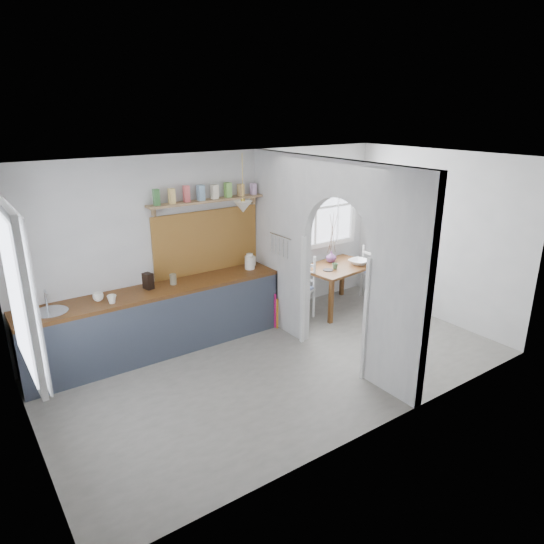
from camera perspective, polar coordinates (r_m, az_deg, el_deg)
floor at (r=6.39m, az=1.27°, el=-10.95°), size 5.80×3.20×0.01m
ceiling at (r=5.58m, az=1.46°, el=12.94°), size 5.80×3.20×0.01m
walls at (r=5.86m, az=1.36°, el=0.17°), size 5.81×3.21×2.60m
partition at (r=6.27m, az=6.22°, el=2.78°), size 0.12×3.20×2.60m
kitchen_window at (r=4.73m, az=-27.88°, el=-2.15°), size 0.10×1.16×1.50m
nook_window at (r=8.05m, az=5.16°, el=7.44°), size 1.76×0.10×1.30m
counter at (r=6.75m, az=-13.32°, el=-5.45°), size 3.50×0.60×0.90m
sink at (r=6.26m, az=-24.60°, el=-4.36°), size 0.40×0.40×0.02m
backsplash at (r=7.02m, az=-7.65°, el=3.60°), size 1.65×0.03×0.90m
shelf at (r=6.81m, az=-7.55°, el=8.78°), size 1.75×0.20×0.21m
pendant_lamp at (r=6.71m, az=-3.43°, el=7.67°), size 0.26×0.26×0.16m
utensil_rail at (r=6.86m, az=1.02°, el=4.25°), size 0.02×0.50×0.02m
dining_table at (r=8.05m, az=7.66°, el=-1.76°), size 1.27×0.93×0.74m
chair_left at (r=7.54m, az=2.79°, el=-1.97°), size 0.59×0.59×1.00m
chair_right at (r=8.60m, az=12.38°, el=-0.01°), size 0.45×0.45×0.94m
kettle at (r=7.16m, az=-2.64°, el=1.26°), size 0.22×0.19×0.23m
mug_a at (r=6.23m, az=-18.32°, el=-3.06°), size 0.12×0.12×0.10m
mug_b at (r=6.36m, az=-19.78°, el=-2.77°), size 0.15×0.15×0.10m
knife_block at (r=6.58m, az=-14.37°, el=-1.03°), size 0.12×0.15×0.21m
jar at (r=6.67m, az=-11.55°, el=-0.85°), size 0.11×0.11×0.14m
towel_magenta at (r=7.29m, az=0.35°, el=-4.61°), size 0.02×0.03×0.54m
towel_orange at (r=7.26m, az=0.62°, el=-4.95°), size 0.02×0.03×0.48m
bowl at (r=8.06m, az=10.20°, el=1.17°), size 0.35×0.35×0.08m
table_cup at (r=7.75m, az=7.42°, el=0.67°), size 0.11×0.11×0.09m
plate at (r=7.68m, az=6.60°, el=0.24°), size 0.19×0.19×0.01m
vase at (r=8.09m, az=6.98°, el=1.80°), size 0.18×0.18×0.18m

